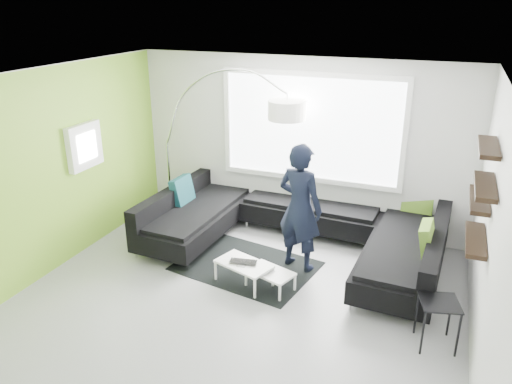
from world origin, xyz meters
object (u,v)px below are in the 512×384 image
sectional_sofa (295,226)px  laptop (242,264)px  arc_lamp (167,143)px  person (300,208)px  side_table (437,323)px  coffee_table (257,276)px

sectional_sofa → laptop: bearing=-103.2°
arc_lamp → person: bearing=-14.9°
arc_lamp → side_table: size_ratio=4.70×
sectional_sofa → arc_lamp: arc_lamp is taller
coffee_table → laptop: 0.26m
arc_lamp → person: 2.84m
side_table → person: person is taller
person → laptop: size_ratio=4.62×
sectional_sofa → arc_lamp: 2.67m
side_table → arc_lamp: bearing=155.7°
sectional_sofa → person: 0.71m
person → laptop: 1.11m
laptop → coffee_table: bearing=6.9°
sectional_sofa → coffee_table: 1.20m
arc_lamp → coffee_table: bearing=-31.1°
arc_lamp → laptop: size_ratio=6.61×
side_table → laptop: (-2.47, 0.35, 0.05)m
sectional_sofa → laptop: sectional_sofa is taller
coffee_table → side_table: size_ratio=1.71×
coffee_table → person: (0.36, 0.71, 0.76)m
coffee_table → person: 1.10m
arc_lamp → side_table: 5.13m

